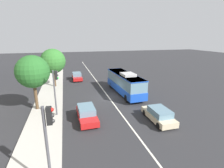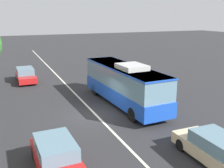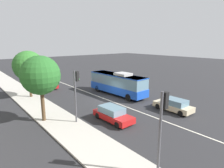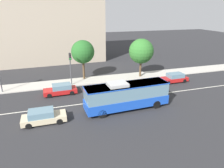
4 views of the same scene
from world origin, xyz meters
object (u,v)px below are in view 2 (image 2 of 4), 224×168
transit_bus (124,83)px  sedan_red_ahead (26,75)px  sedan_red (57,157)px  sedan_beige (216,149)px

transit_bus → sedan_red_ahead: transit_bus is taller
sedan_red → sedan_beige: size_ratio=1.01×
sedan_beige → sedan_red: bearing=72.8°
transit_bus → sedan_red: (-7.19, 6.82, -1.09)m
transit_bus → sedan_beige: (-9.45, -0.40, -1.09)m
sedan_beige → sedan_red_ahead: same height
transit_bus → sedan_red_ahead: 12.68m
transit_bus → sedan_red: 9.96m
transit_bus → sedan_red_ahead: bearing=28.4°
sedan_red → sedan_beige: same height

